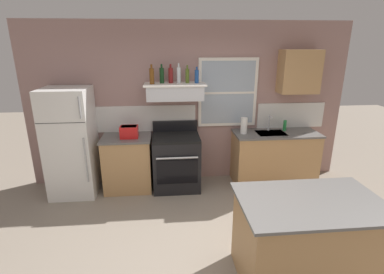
{
  "coord_description": "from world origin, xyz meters",
  "views": [
    {
      "loc": [
        -0.42,
        -2.65,
        2.35
      ],
      "look_at": [
        -0.05,
        1.2,
        1.1
      ],
      "focal_mm": 27.3,
      "sensor_mm": 36.0,
      "label": 1
    }
  ],
  "objects_px": {
    "bottle_red_label_wine": "(171,75)",
    "bottle_olive_oil_square": "(187,76)",
    "refrigerator": "(71,143)",
    "dish_soap_bottle": "(285,125)",
    "toaster": "(129,132)",
    "bottle_blue_liqueur": "(197,76)",
    "stove_range": "(176,161)",
    "paper_towel_roll": "(244,126)",
    "kitchen_island": "(306,240)",
    "bottle_dark_green_wine": "(162,75)",
    "bottle_amber_wine": "(152,76)",
    "bottle_clear_tall": "(179,75)"
  },
  "relations": [
    {
      "from": "bottle_red_label_wine",
      "to": "bottle_olive_oil_square",
      "type": "relative_size",
      "value": 1.06
    },
    {
      "from": "bottle_dark_green_wine",
      "to": "bottle_clear_tall",
      "type": "distance_m",
      "value": 0.27
    },
    {
      "from": "bottle_olive_oil_square",
      "to": "dish_soap_bottle",
      "type": "distance_m",
      "value": 1.89
    },
    {
      "from": "refrigerator",
      "to": "bottle_dark_green_wine",
      "type": "xyz_separation_m",
      "value": [
        1.45,
        0.17,
        1.01
      ]
    },
    {
      "from": "bottle_red_label_wine",
      "to": "bottle_clear_tall",
      "type": "distance_m",
      "value": 0.13
    },
    {
      "from": "bottle_blue_liqueur",
      "to": "bottle_amber_wine",
      "type": "bearing_deg",
      "value": -174.95
    },
    {
      "from": "kitchen_island",
      "to": "bottle_blue_liqueur",
      "type": "bearing_deg",
      "value": 110.84
    },
    {
      "from": "refrigerator",
      "to": "bottle_dark_green_wine",
      "type": "relative_size",
      "value": 5.82
    },
    {
      "from": "bottle_red_label_wine",
      "to": "bottle_olive_oil_square",
      "type": "bearing_deg",
      "value": -3.36
    },
    {
      "from": "bottle_blue_liqueur",
      "to": "bottle_red_label_wine",
      "type": "bearing_deg",
      "value": 175.46
    },
    {
      "from": "refrigerator",
      "to": "dish_soap_bottle",
      "type": "distance_m",
      "value": 3.54
    },
    {
      "from": "bottle_blue_liqueur",
      "to": "paper_towel_roll",
      "type": "bearing_deg",
      "value": -5.66
    },
    {
      "from": "refrigerator",
      "to": "bottle_dark_green_wine",
      "type": "height_order",
      "value": "bottle_dark_green_wine"
    },
    {
      "from": "bottle_dark_green_wine",
      "to": "bottle_blue_liqueur",
      "type": "relative_size",
      "value": 1.17
    },
    {
      "from": "bottle_olive_oil_square",
      "to": "toaster",
      "type": "bearing_deg",
      "value": -171.24
    },
    {
      "from": "dish_soap_bottle",
      "to": "bottle_blue_liqueur",
      "type": "bearing_deg",
      "value": -179.17
    },
    {
      "from": "refrigerator",
      "to": "kitchen_island",
      "type": "distance_m",
      "value": 3.6
    },
    {
      "from": "bottle_red_label_wine",
      "to": "bottle_blue_liqueur",
      "type": "relative_size",
      "value": 1.16
    },
    {
      "from": "dish_soap_bottle",
      "to": "paper_towel_roll",
      "type": "bearing_deg",
      "value": -172.37
    },
    {
      "from": "stove_range",
      "to": "bottle_blue_liqueur",
      "type": "xyz_separation_m",
      "value": [
        0.35,
        0.12,
        1.39
      ]
    },
    {
      "from": "bottle_red_label_wine",
      "to": "kitchen_island",
      "type": "xyz_separation_m",
      "value": [
        1.27,
        -2.31,
        -1.41
      ]
    },
    {
      "from": "refrigerator",
      "to": "dish_soap_bottle",
      "type": "relative_size",
      "value": 9.53
    },
    {
      "from": "stove_range",
      "to": "bottle_amber_wine",
      "type": "relative_size",
      "value": 3.65
    },
    {
      "from": "stove_range",
      "to": "bottle_olive_oil_square",
      "type": "relative_size",
      "value": 3.96
    },
    {
      "from": "refrigerator",
      "to": "stove_range",
      "type": "xyz_separation_m",
      "value": [
        1.65,
        0.02,
        -0.39
      ]
    },
    {
      "from": "bottle_olive_oil_square",
      "to": "bottle_clear_tall",
      "type": "bearing_deg",
      "value": 174.72
    },
    {
      "from": "stove_range",
      "to": "bottle_blue_liqueur",
      "type": "distance_m",
      "value": 1.43
    },
    {
      "from": "bottle_dark_green_wine",
      "to": "bottle_olive_oil_square",
      "type": "bearing_deg",
      "value": -2.22
    },
    {
      "from": "stove_range",
      "to": "bottle_red_label_wine",
      "type": "height_order",
      "value": "bottle_red_label_wine"
    },
    {
      "from": "paper_towel_roll",
      "to": "bottle_olive_oil_square",
      "type": "bearing_deg",
      "value": 174.18
    },
    {
      "from": "bottle_clear_tall",
      "to": "dish_soap_bottle",
      "type": "relative_size",
      "value": 1.69
    },
    {
      "from": "bottle_amber_wine",
      "to": "dish_soap_bottle",
      "type": "xyz_separation_m",
      "value": [
        2.23,
        0.08,
        -0.87
      ]
    },
    {
      "from": "paper_towel_roll",
      "to": "kitchen_island",
      "type": "distance_m",
      "value": 2.28
    },
    {
      "from": "bottle_amber_wine",
      "to": "bottle_dark_green_wine",
      "type": "xyz_separation_m",
      "value": [
        0.15,
        0.09,
        -0.0
      ]
    },
    {
      "from": "bottle_red_label_wine",
      "to": "bottle_clear_tall",
      "type": "xyz_separation_m",
      "value": [
        0.13,
        -0.0,
        0.01
      ]
    },
    {
      "from": "bottle_blue_liqueur",
      "to": "paper_towel_roll",
      "type": "xyz_separation_m",
      "value": [
        0.78,
        -0.08,
        -0.81
      ]
    },
    {
      "from": "dish_soap_bottle",
      "to": "bottle_olive_oil_square",
      "type": "bearing_deg",
      "value": -179.83
    },
    {
      "from": "stove_range",
      "to": "refrigerator",
      "type": "bearing_deg",
      "value": -179.21
    },
    {
      "from": "toaster",
      "to": "kitchen_island",
      "type": "bearing_deg",
      "value": -47.66
    },
    {
      "from": "bottle_dark_green_wine",
      "to": "paper_towel_roll",
      "type": "bearing_deg",
      "value": -4.74
    },
    {
      "from": "bottle_red_label_wine",
      "to": "kitchen_island",
      "type": "distance_m",
      "value": 2.99
    },
    {
      "from": "bottle_clear_tall",
      "to": "paper_towel_roll",
      "type": "distance_m",
      "value": 1.35
    },
    {
      "from": "toaster",
      "to": "bottle_blue_liqueur",
      "type": "relative_size",
      "value": 1.18
    },
    {
      "from": "stove_range",
      "to": "bottle_clear_tall",
      "type": "height_order",
      "value": "bottle_clear_tall"
    },
    {
      "from": "refrigerator",
      "to": "kitchen_island",
      "type": "relative_size",
      "value": 1.22
    },
    {
      "from": "refrigerator",
      "to": "bottle_blue_liqueur",
      "type": "xyz_separation_m",
      "value": [
        2.0,
        0.14,
        0.99
      ]
    },
    {
      "from": "bottle_amber_wine",
      "to": "bottle_blue_liqueur",
      "type": "bearing_deg",
      "value": 5.05
    },
    {
      "from": "bottle_red_label_wine",
      "to": "bottle_clear_tall",
      "type": "relative_size",
      "value": 0.96
    },
    {
      "from": "stove_range",
      "to": "bottle_blue_liqueur",
      "type": "height_order",
      "value": "bottle_blue_liqueur"
    },
    {
      "from": "bottle_blue_liqueur",
      "to": "kitchen_island",
      "type": "distance_m",
      "value": 2.81
    }
  ]
}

